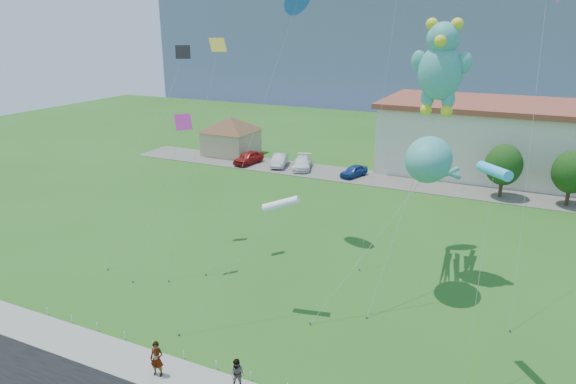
{
  "coord_description": "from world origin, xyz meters",
  "views": [
    {
      "loc": [
        11.67,
        -19.57,
        16.63
      ],
      "look_at": [
        -1.38,
        8.0,
        6.66
      ],
      "focal_mm": 32.0,
      "sensor_mm": 36.0,
      "label": 1
    }
  ],
  "objects_px": {
    "pavilion": "(231,132)",
    "pedestrian_right": "(237,374)",
    "parked_car_blue": "(354,171)",
    "pedestrian_left": "(157,359)",
    "parked_car_red": "(249,158)",
    "octopus_kite": "(431,166)",
    "parked_car_silver": "(279,160)",
    "teddy_bear_kite": "(441,65)",
    "parked_car_white": "(302,163)"
  },
  "relations": [
    {
      "from": "parked_car_silver",
      "to": "parked_car_white",
      "type": "bearing_deg",
      "value": -14.86
    },
    {
      "from": "parked_car_white",
      "to": "octopus_kite",
      "type": "bearing_deg",
      "value": -67.93
    },
    {
      "from": "pavilion",
      "to": "pedestrian_right",
      "type": "distance_m",
      "value": 47.3
    },
    {
      "from": "pedestrian_left",
      "to": "parked_car_red",
      "type": "height_order",
      "value": "pedestrian_left"
    },
    {
      "from": "pavilion",
      "to": "parked_car_silver",
      "type": "distance_m",
      "value": 9.39
    },
    {
      "from": "octopus_kite",
      "to": "pedestrian_right",
      "type": "bearing_deg",
      "value": -110.79
    },
    {
      "from": "pavilion",
      "to": "pedestrian_left",
      "type": "xyz_separation_m",
      "value": [
        20.71,
        -41.02,
        -1.99
      ]
    },
    {
      "from": "pedestrian_left",
      "to": "octopus_kite",
      "type": "xyz_separation_m",
      "value": [
        9.74,
        15.66,
        7.1
      ]
    },
    {
      "from": "octopus_kite",
      "to": "pavilion",
      "type": "bearing_deg",
      "value": 140.21
    },
    {
      "from": "pedestrian_left",
      "to": "octopus_kite",
      "type": "relative_size",
      "value": 0.14
    },
    {
      "from": "parked_car_silver",
      "to": "teddy_bear_kite",
      "type": "distance_m",
      "value": 32.8
    },
    {
      "from": "teddy_bear_kite",
      "to": "pedestrian_right",
      "type": "bearing_deg",
      "value": -108.08
    },
    {
      "from": "teddy_bear_kite",
      "to": "parked_car_white",
      "type": "bearing_deg",
      "value": 131.66
    },
    {
      "from": "parked_car_red",
      "to": "pavilion",
      "type": "bearing_deg",
      "value": 150.84
    },
    {
      "from": "pavilion",
      "to": "octopus_kite",
      "type": "relative_size",
      "value": 0.69
    },
    {
      "from": "pavilion",
      "to": "parked_car_blue",
      "type": "distance_m",
      "value": 18.78
    },
    {
      "from": "pedestrian_right",
      "to": "parked_car_white",
      "type": "height_order",
      "value": "pedestrian_right"
    },
    {
      "from": "parked_car_silver",
      "to": "teddy_bear_kite",
      "type": "relative_size",
      "value": 0.26
    },
    {
      "from": "octopus_kite",
      "to": "parked_car_silver",
      "type": "bearing_deg",
      "value": 134.16
    },
    {
      "from": "pedestrian_right",
      "to": "parked_car_silver",
      "type": "height_order",
      "value": "pedestrian_right"
    },
    {
      "from": "teddy_bear_kite",
      "to": "pavilion",
      "type": "bearing_deg",
      "value": 141.94
    },
    {
      "from": "parked_car_blue",
      "to": "teddy_bear_kite",
      "type": "relative_size",
      "value": 0.22
    },
    {
      "from": "parked_car_red",
      "to": "parked_car_silver",
      "type": "bearing_deg",
      "value": 16.94
    },
    {
      "from": "pedestrian_left",
      "to": "parked_car_white",
      "type": "relative_size",
      "value": 0.37
    },
    {
      "from": "pedestrian_right",
      "to": "parked_car_white",
      "type": "relative_size",
      "value": 0.32
    },
    {
      "from": "pedestrian_right",
      "to": "parked_car_blue",
      "type": "xyz_separation_m",
      "value": [
        -6.47,
        36.89,
        -0.19
      ]
    },
    {
      "from": "pedestrian_right",
      "to": "teddy_bear_kite",
      "type": "bearing_deg",
      "value": 61.76
    },
    {
      "from": "octopus_kite",
      "to": "pedestrian_left",
      "type": "bearing_deg",
      "value": -121.87
    },
    {
      "from": "parked_car_white",
      "to": "octopus_kite",
      "type": "distance_m",
      "value": 30.24
    },
    {
      "from": "parked_car_red",
      "to": "parked_car_blue",
      "type": "relative_size",
      "value": 1.21
    },
    {
      "from": "pedestrian_left",
      "to": "pedestrian_right",
      "type": "height_order",
      "value": "pedestrian_left"
    },
    {
      "from": "parked_car_silver",
      "to": "parked_car_red",
      "type": "bearing_deg",
      "value": 172.38
    },
    {
      "from": "parked_car_red",
      "to": "octopus_kite",
      "type": "xyz_separation_m",
      "value": [
        25.8,
        -21.83,
        7.29
      ]
    },
    {
      "from": "pedestrian_right",
      "to": "parked_car_blue",
      "type": "bearing_deg",
      "value": 89.78
    },
    {
      "from": "pedestrian_left",
      "to": "parked_car_red",
      "type": "distance_m",
      "value": 40.78
    },
    {
      "from": "pedestrian_right",
      "to": "octopus_kite",
      "type": "distance_m",
      "value": 17.45
    },
    {
      "from": "pedestrian_left",
      "to": "parked_car_white",
      "type": "distance_m",
      "value": 39.25
    },
    {
      "from": "pedestrian_left",
      "to": "teddy_bear_kite",
      "type": "distance_m",
      "value": 23.79
    },
    {
      "from": "pedestrian_right",
      "to": "parked_car_silver",
      "type": "distance_m",
      "value": 40.65
    },
    {
      "from": "parked_car_white",
      "to": "parked_car_red",
      "type": "bearing_deg",
      "value": 168.07
    },
    {
      "from": "parked_car_red",
      "to": "parked_car_silver",
      "type": "xyz_separation_m",
      "value": [
        4.0,
        0.62,
        -0.04
      ]
    },
    {
      "from": "parked_car_silver",
      "to": "pedestrian_left",
      "type": "bearing_deg",
      "value": -88.94
    },
    {
      "from": "pedestrian_left",
      "to": "octopus_kite",
      "type": "bearing_deg",
      "value": 43.67
    },
    {
      "from": "pedestrian_right",
      "to": "parked_car_blue",
      "type": "distance_m",
      "value": 37.46
    },
    {
      "from": "parked_car_red",
      "to": "pedestrian_left",
      "type": "bearing_deg",
      "value": -58.74
    },
    {
      "from": "parked_car_silver",
      "to": "parked_car_blue",
      "type": "height_order",
      "value": "parked_car_silver"
    },
    {
      "from": "pavilion",
      "to": "parked_car_silver",
      "type": "relative_size",
      "value": 2.05
    },
    {
      "from": "parked_car_white",
      "to": "octopus_kite",
      "type": "xyz_separation_m",
      "value": [
        18.77,
        -22.54,
        7.34
      ]
    },
    {
      "from": "parked_car_white",
      "to": "parked_car_blue",
      "type": "xyz_separation_m",
      "value": [
        6.66,
        -0.5,
        -0.08
      ]
    },
    {
      "from": "pavilion",
      "to": "parked_car_white",
      "type": "height_order",
      "value": "pavilion"
    }
  ]
}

